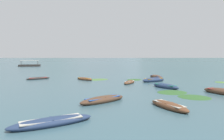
% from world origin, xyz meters
% --- Properties ---
extents(ground_plane, '(6000.00, 6000.00, 0.00)m').
position_xyz_m(ground_plane, '(0.00, 1500.00, 0.00)').
color(ground_plane, '#385660').
extents(mountain_1, '(861.02, 861.02, 346.24)m').
position_xyz_m(mountain_1, '(-608.32, 2471.23, 173.12)').
color(mountain_1, '#4C5B56').
rests_on(mountain_1, ground).
extents(mountain_2, '(758.17, 758.17, 263.42)m').
position_xyz_m(mountain_2, '(253.86, 2015.01, 131.71)').
color(mountain_2, slate).
rests_on(mountain_2, ground).
extents(mountain_3, '(2254.73, 2254.73, 612.76)m').
position_xyz_m(mountain_3, '(1072.00, 2362.13, 306.38)').
color(mountain_3, '#4C5B56').
rests_on(mountain_3, ground).
extents(rowboat_1, '(3.15, 3.21, 0.51)m').
position_xyz_m(rowboat_1, '(-5.20, 26.33, 0.16)').
color(rowboat_1, brown).
rests_on(rowboat_1, ground).
extents(rowboat_2, '(3.65, 3.04, 0.44)m').
position_xyz_m(rowboat_2, '(-12.91, 27.70, 0.14)').
color(rowboat_2, '#2D2826').
rests_on(rowboat_2, ground).
extents(rowboat_3, '(4.27, 3.31, 0.75)m').
position_xyz_m(rowboat_3, '(5.27, 23.99, 0.23)').
color(rowboat_3, navy).
rests_on(rowboat_3, ground).
extents(rowboat_4, '(4.46, 3.01, 0.51)m').
position_xyz_m(rowboat_4, '(-4.86, 5.44, 0.16)').
color(rowboat_4, navy).
rests_on(rowboat_4, ground).
extents(rowboat_5, '(1.99, 3.80, 0.67)m').
position_xyz_m(rowboat_5, '(6.93, 29.00, 0.21)').
color(rowboat_5, '#4C3323').
rests_on(rowboat_5, ground).
extents(rowboat_6, '(2.34, 3.38, 0.50)m').
position_xyz_m(rowboat_6, '(1.40, 21.98, 0.16)').
color(rowboat_6, brown).
rests_on(rowboat_6, ground).
extents(rowboat_8, '(2.87, 3.64, 0.64)m').
position_xyz_m(rowboat_8, '(5.14, 17.78, 0.20)').
color(rowboat_8, navy).
rests_on(rowboat_8, ground).
extents(rowboat_9, '(2.40, 3.75, 0.55)m').
position_xyz_m(rowboat_9, '(2.53, 8.64, 0.17)').
color(rowboat_9, brown).
rests_on(rowboat_9, ground).
extents(rowboat_11, '(4.06, 3.52, 0.61)m').
position_xyz_m(rowboat_11, '(-2.19, 10.73, 0.19)').
color(rowboat_11, '#4C3323').
rests_on(rowboat_11, ground).
extents(ferry_0, '(8.48, 5.19, 2.54)m').
position_xyz_m(ferry_0, '(-31.19, 73.38, 0.45)').
color(ferry_0, '#2D2826').
rests_on(ferry_0, ground).
extents(weed_patch_1, '(1.99, 2.05, 0.14)m').
position_xyz_m(weed_patch_1, '(14.81, 22.55, 0.00)').
color(weed_patch_1, '#477033').
rests_on(weed_patch_1, ground).
extents(weed_patch_2, '(3.41, 3.42, 0.14)m').
position_xyz_m(weed_patch_2, '(2.72, 26.25, 0.00)').
color(weed_patch_2, '#2D5628').
rests_on(weed_patch_2, ground).
extents(weed_patch_3, '(3.74, 3.60, 0.14)m').
position_xyz_m(weed_patch_3, '(6.03, 12.29, 0.00)').
color(weed_patch_3, '#2D5628').
rests_on(weed_patch_3, ground).
extents(weed_patch_4, '(4.13, 3.95, 0.14)m').
position_xyz_m(weed_patch_4, '(4.88, 14.82, 0.00)').
color(weed_patch_4, '#2D5628').
rests_on(weed_patch_4, ground).
extents(weed_patch_5, '(4.12, 3.71, 0.14)m').
position_xyz_m(weed_patch_5, '(-3.06, 26.73, 0.00)').
color(weed_patch_5, '#477033').
rests_on(weed_patch_5, ground).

